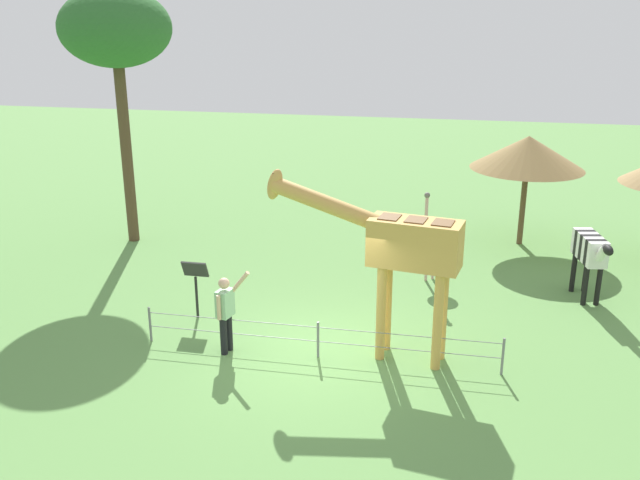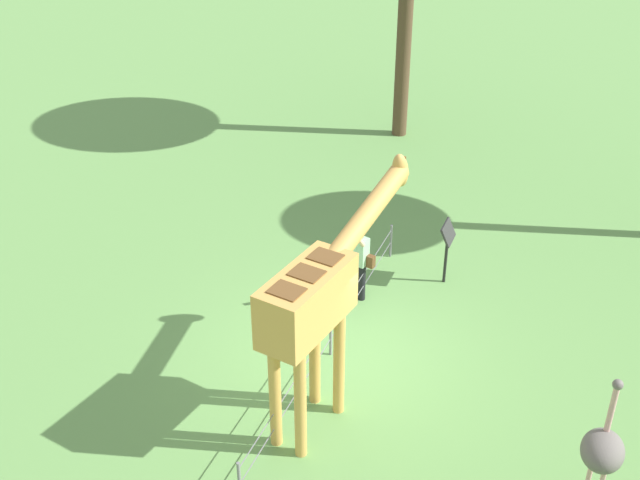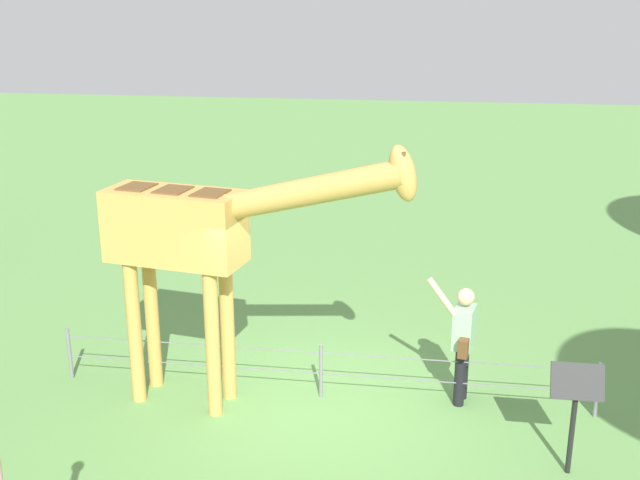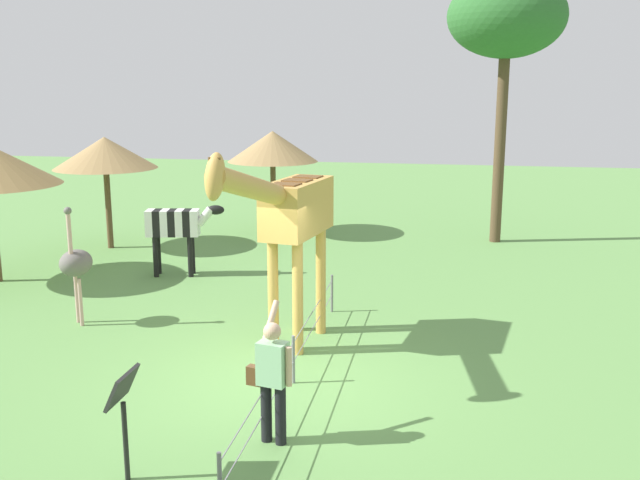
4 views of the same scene
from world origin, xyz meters
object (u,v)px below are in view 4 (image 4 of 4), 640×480
at_px(visitor, 272,375).
at_px(info_sign, 123,402).
at_px(giraffe, 290,217).
at_px(zebra, 176,226).
at_px(ostrich, 76,263).
at_px(tree_west, 507,19).
at_px(shade_hut_near, 105,153).
at_px(shade_hut_aside, 273,147).

height_order(visitor, info_sign, visitor).
height_order(giraffe, zebra, giraffe).
bearing_deg(giraffe, visitor, 8.81).
bearing_deg(ostrich, tree_west, 137.41).
relative_size(ostrich, tree_west, 0.31).
relative_size(shade_hut_near, info_sign, 2.28).
distance_m(visitor, tree_west, 13.89).
bearing_deg(visitor, info_sign, -50.61).
height_order(ostrich, tree_west, tree_west).
xyz_separation_m(ostrich, info_sign, (4.89, 3.24, -0.23)).
distance_m(ostrich, shade_hut_aside, 8.81).
bearing_deg(tree_west, giraffe, -22.79).
relative_size(zebra, tree_west, 0.25).
distance_m(giraffe, shade_hut_near, 9.19).
bearing_deg(giraffe, tree_west, 157.21).
height_order(ostrich, shade_hut_aside, shade_hut_aside).
distance_m(giraffe, shade_hut_aside, 9.38).
bearing_deg(info_sign, giraffe, 168.31).
relative_size(shade_hut_near, shade_hut_aside, 0.99).
bearing_deg(shade_hut_near, info_sign, 27.11).
xyz_separation_m(ostrich, shade_hut_near, (-6.01, -2.35, 1.40)).
bearing_deg(shade_hut_aside, ostrich, -10.62).
bearing_deg(visitor, giraffe, -171.19).
distance_m(zebra, shade_hut_near, 3.97).
height_order(visitor, zebra, visitor).
bearing_deg(ostrich, shade_hut_near, -158.68).
bearing_deg(zebra, tree_west, 124.09).
distance_m(giraffe, tree_west, 10.68).
relative_size(giraffe, info_sign, 2.97).
bearing_deg(shade_hut_near, visitor, 35.71).
height_order(giraffe, shade_hut_aside, giraffe).
bearing_deg(giraffe, zebra, -138.55).
distance_m(giraffe, visitor, 3.56).
relative_size(ostrich, shade_hut_near, 0.75).
xyz_separation_m(shade_hut_near, info_sign, (10.91, 5.58, -1.63)).
bearing_deg(giraffe, shade_hut_aside, -164.22).
xyz_separation_m(shade_hut_aside, info_sign, (13.44, 1.64, -1.64)).
xyz_separation_m(visitor, info_sign, (1.16, -1.42, 0.05)).
distance_m(ostrich, shade_hut_near, 6.60).
xyz_separation_m(giraffe, visitor, (3.25, 0.50, -1.36)).
xyz_separation_m(visitor, shade_hut_aside, (-12.28, -3.05, 1.69)).
bearing_deg(shade_hut_aside, shade_hut_near, -57.31).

